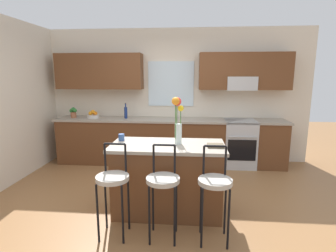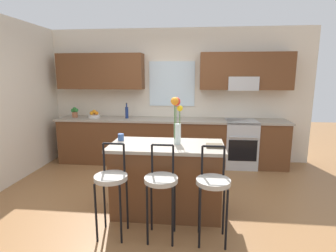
# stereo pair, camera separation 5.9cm
# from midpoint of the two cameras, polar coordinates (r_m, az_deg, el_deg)

# --- Properties ---
(ground_plane) EXTENTS (14.00, 14.00, 0.00)m
(ground_plane) POSITION_cam_midpoint_polar(r_m,az_deg,el_deg) (3.90, -1.39, -16.15)
(ground_plane) COLOR olive
(back_wall_assembly) EXTENTS (5.60, 0.50, 2.70)m
(back_wall_assembly) POSITION_cam_midpoint_polar(r_m,az_deg,el_deg) (5.45, 1.44, 8.16)
(back_wall_assembly) COLOR beige
(back_wall_assembly) RESTS_ON ground
(counter_run) EXTENTS (4.56, 0.64, 0.92)m
(counter_run) POSITION_cam_midpoint_polar(r_m,az_deg,el_deg) (5.32, 0.88, -3.29)
(counter_run) COLOR brown
(counter_run) RESTS_ON ground
(sink_faucet) EXTENTS (0.02, 0.13, 0.23)m
(sink_faucet) POSITION_cam_midpoint_polar(r_m,az_deg,el_deg) (5.34, 2.50, 3.25)
(sink_faucet) COLOR #B7BABC
(sink_faucet) RESTS_ON counter_run
(oven_range) EXTENTS (0.60, 0.64, 0.92)m
(oven_range) POSITION_cam_midpoint_polar(r_m,az_deg,el_deg) (5.37, 15.67, -3.66)
(oven_range) COLOR #B7BABC
(oven_range) RESTS_ON ground
(kitchen_island) EXTENTS (1.44, 0.72, 0.92)m
(kitchen_island) POSITION_cam_midpoint_polar(r_m,az_deg,el_deg) (3.47, 0.24, -11.27)
(kitchen_island) COLOR brown
(kitchen_island) RESTS_ON ground
(bar_stool_near) EXTENTS (0.36, 0.36, 1.04)m
(bar_stool_near) POSITION_cam_midpoint_polar(r_m,az_deg,el_deg) (2.99, -11.64, -11.74)
(bar_stool_near) COLOR black
(bar_stool_near) RESTS_ON ground
(bar_stool_middle) EXTENTS (0.36, 0.36, 1.04)m
(bar_stool_middle) POSITION_cam_midpoint_polar(r_m,az_deg,el_deg) (2.88, -0.89, -12.40)
(bar_stool_middle) COLOR black
(bar_stool_middle) RESTS_ON ground
(bar_stool_far) EXTENTS (0.36, 0.36, 1.04)m
(bar_stool_far) POSITION_cam_midpoint_polar(r_m,az_deg,el_deg) (2.87, 10.34, -12.65)
(bar_stool_far) COLOR black
(bar_stool_far) RESTS_ON ground
(flower_vase) EXTENTS (0.15, 0.16, 0.60)m
(flower_vase) POSITION_cam_midpoint_polar(r_m,az_deg,el_deg) (3.27, 2.41, 2.02)
(flower_vase) COLOR silver
(flower_vase) RESTS_ON kitchen_island
(mug_ceramic) EXTENTS (0.08, 0.08, 0.09)m
(mug_ceramic) POSITION_cam_midpoint_polar(r_m,az_deg,el_deg) (3.56, -9.71, -2.39)
(mug_ceramic) COLOR #33518C
(mug_ceramic) RESTS_ON kitchen_island
(cookbook) EXTENTS (0.20, 0.15, 0.03)m
(cookbook) POSITION_cam_midpoint_polar(r_m,az_deg,el_deg) (3.25, 10.56, -4.24)
(cookbook) COLOR brown
(cookbook) RESTS_ON kitchen_island
(fruit_bowl_oranges) EXTENTS (0.24, 0.24, 0.16)m
(fruit_bowl_oranges) POSITION_cam_midpoint_polar(r_m,az_deg,el_deg) (5.58, -15.38, 2.31)
(fruit_bowl_oranges) COLOR silver
(fruit_bowl_oranges) RESTS_ON counter_run
(bottle_olive_oil) EXTENTS (0.06, 0.06, 0.31)m
(bottle_olive_oil) POSITION_cam_midpoint_polar(r_m,az_deg,el_deg) (5.36, -8.62, 2.98)
(bottle_olive_oil) COLOR navy
(bottle_olive_oil) RESTS_ON counter_run
(potted_plant_small) EXTENTS (0.16, 0.11, 0.21)m
(potted_plant_small) POSITION_cam_midpoint_polar(r_m,az_deg,el_deg) (5.73, -19.29, 2.87)
(potted_plant_small) COLOR #9E5B3D
(potted_plant_small) RESTS_ON counter_run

